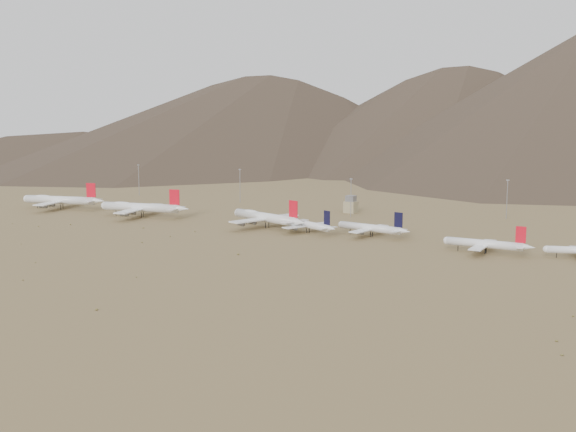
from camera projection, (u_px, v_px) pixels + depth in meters
The scene contains 14 objects.
ground at pixel (210, 234), 412.91m from camera, with size 3000.00×3000.00×0.00m, color olive.
mountain_ridge at pixel (553, 60), 1151.06m from camera, with size 4400.00×1000.00×300.00m.
widebody_west at pixel (61, 200), 515.79m from camera, with size 63.71×50.41×19.43m.
widebody_centre at pixel (141, 207), 476.95m from camera, with size 64.22×50.48×19.37m.
widebody_east at pixel (266, 217), 433.65m from camera, with size 61.73×48.91×18.87m.
narrowbody_a at pixel (308, 225), 416.13m from camera, with size 42.71×31.90×14.71m.
narrowbody_b at pixel (372, 228), 403.50m from camera, with size 46.23×33.46×15.28m.
narrowbody_c at pixel (487, 244), 355.99m from camera, with size 45.27×32.41×14.93m.
control_tower at pixel (351, 205), 498.00m from camera, with size 8.00×8.00×12.00m.
mast_far_west at pixel (139, 178), 599.05m from camera, with size 2.00×0.60×25.70m.
mast_west at pixel (240, 184), 553.34m from camera, with size 2.00×0.60×25.70m.
mast_centre at pixel (351, 196), 477.76m from camera, with size 2.00×0.60×25.70m.
mast_east at pixel (507, 197), 469.28m from camera, with size 2.00×0.60×25.70m.
desert_scrub at pixel (29, 248), 368.54m from camera, with size 413.34×179.81×0.82m.
Camera 1 is at (250.21, -324.10, 70.36)m, focal length 45.00 mm.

